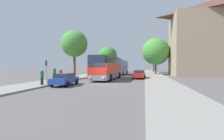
# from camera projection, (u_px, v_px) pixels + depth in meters

# --- Properties ---
(ground_plane) EXTENTS (300.00, 300.00, 0.00)m
(ground_plane) POSITION_uv_depth(u_px,v_px,m) (102.00, 84.00, 20.90)
(ground_plane) COLOR #565454
(ground_plane) RESTS_ON ground
(sidewalk_left) EXTENTS (4.00, 120.00, 0.15)m
(sidewalk_left) POSITION_uv_depth(u_px,v_px,m) (49.00, 82.00, 22.18)
(sidewalk_left) COLOR gray
(sidewalk_left) RESTS_ON ground_plane
(sidewalk_right) EXTENTS (4.00, 120.00, 0.15)m
(sidewalk_right) POSITION_uv_depth(u_px,v_px,m) (163.00, 84.00, 19.62)
(sidewalk_right) COLOR gray
(sidewalk_right) RESTS_ON ground_plane
(building_right_background) EXTENTS (17.94, 11.26, 16.15)m
(building_right_background) POSITION_uv_depth(u_px,v_px,m) (217.00, 37.00, 36.50)
(building_right_background) COLOR gray
(building_right_background) RESTS_ON ground_plane
(bus_front) EXTENTS (3.07, 12.02, 3.57)m
(bus_front) POSITION_uv_depth(u_px,v_px,m) (108.00, 67.00, 27.71)
(bus_front) COLOR gray
(bus_front) RESTS_ON ground_plane
(bus_middle) EXTENTS (2.94, 11.47, 3.36)m
(bus_middle) POSITION_uv_depth(u_px,v_px,m) (120.00, 67.00, 41.32)
(bus_middle) COLOR silver
(bus_middle) RESTS_ON ground_plane
(parked_car_left_curb) EXTENTS (2.10, 4.66, 1.35)m
(parked_car_left_curb) POSITION_uv_depth(u_px,v_px,m) (65.00, 79.00, 19.12)
(parked_car_left_curb) COLOR #233D9E
(parked_car_left_curb) RESTS_ON ground_plane
(parked_car_right_near) EXTENTS (2.13, 4.50, 1.42)m
(parked_car_right_near) POSITION_uv_depth(u_px,v_px,m) (139.00, 74.00, 28.89)
(parked_car_right_near) COLOR red
(parked_car_right_near) RESTS_ON ground_plane
(bus_stop_sign) EXTENTS (0.08, 0.45, 2.68)m
(bus_stop_sign) POSITION_uv_depth(u_px,v_px,m) (46.00, 69.00, 20.25)
(bus_stop_sign) COLOR gray
(bus_stop_sign) RESTS_ON sidewalk_left
(pedestrian_waiting_near) EXTENTS (0.36, 0.36, 1.60)m
(pedestrian_waiting_near) POSITION_uv_depth(u_px,v_px,m) (61.00, 74.00, 25.00)
(pedestrian_waiting_near) COLOR #23232D
(pedestrian_waiting_near) RESTS_ON sidewalk_left
(pedestrian_waiting_far) EXTENTS (0.36, 0.36, 1.65)m
(pedestrian_waiting_far) POSITION_uv_depth(u_px,v_px,m) (42.00, 77.00, 18.49)
(pedestrian_waiting_far) COLOR #23232D
(pedestrian_waiting_far) RESTS_ON sidewalk_left
(pedestrian_walking_back) EXTENTS (0.36, 0.36, 1.89)m
(pedestrian_walking_back) POSITION_uv_depth(u_px,v_px,m) (54.00, 75.00, 20.89)
(pedestrian_walking_back) COLOR #23232D
(pedestrian_walking_back) RESTS_ON sidewalk_left
(tree_left_near) EXTENTS (6.13, 6.13, 8.18)m
(tree_left_near) POSITION_uv_depth(u_px,v_px,m) (108.00, 56.00, 56.59)
(tree_left_near) COLOR #47331E
(tree_left_near) RESTS_ON sidewalk_left
(tree_left_far) EXTENTS (4.22, 4.22, 7.64)m
(tree_left_far) POSITION_uv_depth(u_px,v_px,m) (74.00, 44.00, 27.78)
(tree_left_far) COLOR brown
(tree_left_far) RESTS_ON sidewalk_left
(tree_right_near) EXTENTS (6.52, 6.52, 8.69)m
(tree_right_near) POSITION_uv_depth(u_px,v_px,m) (156.00, 51.00, 42.17)
(tree_right_near) COLOR #47331E
(tree_right_near) RESTS_ON sidewalk_right
(tree_right_mid) EXTENTS (5.71, 5.71, 9.35)m
(tree_right_mid) POSITION_uv_depth(u_px,v_px,m) (154.00, 51.00, 52.73)
(tree_right_mid) COLOR #513D23
(tree_right_mid) RESTS_ON sidewalk_right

